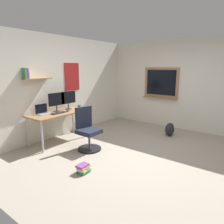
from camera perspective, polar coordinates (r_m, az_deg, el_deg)
The scene contains 13 objects.
ground_plane at distance 4.48m, azimuth 8.18°, elevation -11.66°, with size 5.20×5.20×0.00m, color #9E9384.
wall_back at distance 5.72m, azimuth -13.44°, elevation 6.85°, with size 5.00×0.30×2.60m.
wall_right at distance 6.39m, azimuth 19.31°, elevation 7.01°, with size 0.22×5.00×2.60m.
desk at distance 5.19m, azimuth -14.40°, elevation -0.84°, with size 1.49×0.67×0.74m.
office_chair at distance 4.65m, azimuth -6.77°, elevation -5.36°, with size 0.52×0.53×0.95m.
laptop at distance 5.10m, azimuth -18.51°, elevation 0.11°, with size 0.31×0.21×0.23m.
monitor_primary at distance 5.24m, azimuth -15.02°, elevation 3.03°, with size 0.46×0.17×0.46m.
monitor_secondary at distance 5.47m, azimuth -11.94°, elevation 3.55°, with size 0.46×0.17×0.46m.
keyboard at distance 5.06m, azimuth -14.51°, elevation -0.24°, with size 0.37×0.13×0.02m, color black.
computer_mouse at distance 5.24m, azimuth -12.11°, elevation 0.36°, with size 0.10×0.06×0.03m, color #262628.
coffee_mug at distance 5.55m, azimuth -9.03°, elevation 1.45°, with size 0.08×0.08×0.09m, color #334CA5.
backpack at distance 5.77m, azimuth 15.61°, elevation -4.65°, with size 0.32×0.22×0.35m, color #232328.
book_stack_on_floor at distance 3.78m, azimuth -7.89°, elevation -15.17°, with size 0.24×0.20×0.15m.
Camera 1 is at (-3.60, -1.97, 1.80)m, focal length 33.18 mm.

